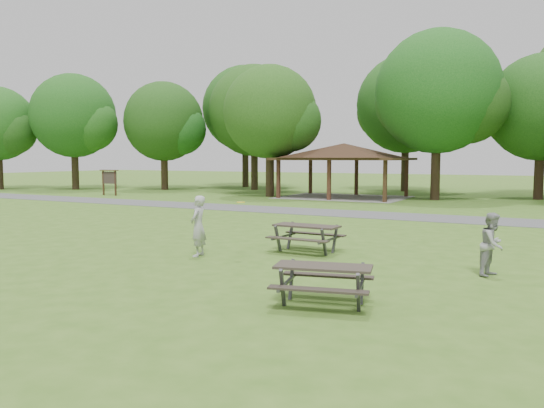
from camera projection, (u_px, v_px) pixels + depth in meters
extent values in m
plane|color=#40691E|center=(167.00, 264.00, 13.84)|extent=(160.00, 160.00, 0.00)
cube|color=#504F52|center=(349.00, 214.00, 26.16)|extent=(120.00, 3.20, 0.02)
cube|color=#391E14|center=(278.00, 179.00, 36.07)|extent=(0.22, 0.22, 2.60)
cube|color=#331E12|center=(310.00, 177.00, 40.82)|extent=(0.22, 0.22, 2.60)
cube|color=#3D2116|center=(329.00, 180.00, 34.34)|extent=(0.22, 0.22, 2.60)
cube|color=#372114|center=(356.00, 178.00, 39.09)|extent=(0.22, 0.22, 2.60)
cube|color=#322012|center=(385.00, 182.00, 32.61)|extent=(0.22, 0.22, 2.60)
cube|color=#361F13|center=(407.00, 179.00, 37.36)|extent=(0.22, 0.22, 2.60)
cube|color=#322114|center=(344.00, 159.00, 36.59)|extent=(8.60, 6.60, 0.16)
pyramid|color=black|center=(344.00, 151.00, 36.54)|extent=(7.01, 7.01, 1.00)
cube|color=gray|center=(343.00, 197.00, 36.82)|extent=(8.40, 6.40, 0.03)
cube|color=#352113|center=(103.00, 183.00, 39.23)|extent=(0.10, 0.10, 1.80)
cube|color=#331C12|center=(115.00, 183.00, 38.67)|extent=(0.10, 0.10, 1.80)
cube|color=#312723|center=(109.00, 178.00, 38.91)|extent=(1.40, 0.06, 0.90)
cube|color=#331F14|center=(109.00, 170.00, 38.87)|extent=(1.60, 0.30, 0.06)
cylinder|color=black|center=(75.00, 168.00, 46.12)|extent=(0.60, 0.60, 3.67)
sphere|color=#164A15|center=(73.00, 116.00, 45.73)|extent=(7.20, 7.20, 7.20)
sphere|color=#1A4F16|center=(90.00, 124.00, 45.30)|extent=(4.68, 4.68, 4.68)
sphere|color=#1A4A15|center=(60.00, 122.00, 46.27)|extent=(4.32, 4.32, 4.32)
cylinder|color=#312115|center=(164.00, 170.00, 45.95)|extent=(0.60, 0.60, 3.32)
sphere|color=#184112|center=(164.00, 121.00, 45.58)|extent=(6.80, 6.80, 6.80)
sphere|color=#154A15|center=(180.00, 129.00, 45.19)|extent=(4.42, 4.42, 4.42)
sphere|color=#1D4D16|center=(150.00, 128.00, 46.08)|extent=(4.08, 4.08, 4.08)
cylinder|color=black|center=(254.00, 167.00, 45.73)|extent=(0.60, 0.60, 3.85)
sphere|color=#1B4513|center=(254.00, 111.00, 45.31)|extent=(7.80, 7.80, 7.80)
sphere|color=#1B4C15|center=(274.00, 119.00, 44.82)|extent=(5.07, 5.07, 5.07)
sphere|color=#184413|center=(238.00, 118.00, 45.91)|extent=(4.68, 4.68, 4.68)
cylinder|color=black|center=(270.00, 172.00, 37.69)|extent=(0.60, 0.60, 3.50)
sphere|color=#1E4914|center=(270.00, 112.00, 37.32)|extent=(6.60, 6.60, 6.60)
sphere|color=#194614|center=(291.00, 121.00, 36.95)|extent=(4.29, 4.29, 4.29)
sphere|color=#1E4914|center=(252.00, 120.00, 37.81)|extent=(3.96, 3.96, 3.96)
cylinder|color=black|center=(436.00, 169.00, 34.73)|extent=(0.60, 0.60, 4.02)
sphere|color=#164D16|center=(438.00, 92.00, 34.29)|extent=(8.00, 8.00, 8.00)
sphere|color=#193E11|center=(467.00, 103.00, 33.78)|extent=(5.20, 5.20, 5.20)
sphere|color=#174814|center=(412.00, 102.00, 34.91)|extent=(4.80, 4.80, 4.80)
cylinder|color=black|center=(539.00, 174.00, 35.03)|extent=(0.60, 0.60, 3.43)
sphere|color=#184513|center=(542.00, 107.00, 34.65)|extent=(7.00, 7.00, 7.00)
sphere|color=#1E4814|center=(518.00, 116.00, 35.17)|extent=(4.20, 4.20, 4.20)
cylinder|color=black|center=(245.00, 164.00, 50.19)|extent=(0.60, 0.60, 4.38)
sphere|color=#174413|center=(245.00, 108.00, 49.74)|extent=(8.00, 8.00, 8.00)
sphere|color=#204C15|center=(263.00, 117.00, 49.23)|extent=(5.20, 5.20, 5.20)
sphere|color=#1F4F16|center=(230.00, 115.00, 50.36)|extent=(4.80, 4.80, 4.80)
cylinder|color=black|center=(405.00, 166.00, 43.63)|extent=(0.60, 0.60, 4.13)
sphere|color=#174714|center=(406.00, 104.00, 43.19)|extent=(8.00, 8.00, 8.00)
sphere|color=#194A15|center=(429.00, 113.00, 42.68)|extent=(5.20, 5.20, 5.20)
sphere|color=#1F4814|center=(386.00, 112.00, 43.81)|extent=(4.80, 4.80, 4.80)
sphere|color=#184313|center=(12.00, 131.00, 45.60)|extent=(4.16, 4.16, 4.16)
cube|color=#302823|center=(306.00, 226.00, 15.49)|extent=(1.92, 0.80, 0.05)
cube|color=#2F2922|center=(297.00, 239.00, 14.97)|extent=(1.91, 0.31, 0.04)
cube|color=#2A231E|center=(315.00, 234.00, 16.06)|extent=(1.91, 0.31, 0.04)
cube|color=#464548|center=(278.00, 239.00, 15.53)|extent=(0.07, 0.40, 0.83)
cube|color=#424244|center=(290.00, 235.00, 16.22)|extent=(0.07, 0.40, 0.83)
cube|color=#38383B|center=(284.00, 236.00, 15.88)|extent=(0.10, 1.55, 0.05)
cube|color=#3D3D3F|center=(324.00, 243.00, 14.82)|extent=(0.07, 0.40, 0.83)
cube|color=#474649|center=(335.00, 239.00, 15.51)|extent=(0.07, 0.40, 0.83)
cube|color=#403F42|center=(330.00, 240.00, 15.16)|extent=(0.10, 1.55, 0.05)
cube|color=#302923|center=(323.00, 267.00, 9.90)|extent=(1.91, 1.11, 0.05)
cube|color=#2A231E|center=(318.00, 290.00, 9.36)|extent=(1.81, 0.66, 0.04)
cube|color=#2B231F|center=(328.00, 275.00, 10.50)|extent=(1.81, 0.66, 0.04)
cube|color=#3D3D40|center=(283.00, 288.00, 9.75)|extent=(0.14, 0.38, 0.78)
cube|color=#434346|center=(292.00, 279.00, 10.47)|extent=(0.14, 0.38, 0.78)
cube|color=#454548|center=(287.00, 282.00, 10.10)|extent=(0.39, 1.44, 0.05)
cube|color=#3F3F41|center=(358.00, 293.00, 9.40)|extent=(0.14, 0.38, 0.78)
cube|color=#444547|center=(362.00, 283.00, 10.12)|extent=(0.14, 0.38, 0.78)
cube|color=#3C3C3F|center=(360.00, 287.00, 9.76)|extent=(0.39, 1.44, 0.05)
cylinder|color=yellow|center=(241.00, 202.00, 14.34)|extent=(0.24, 0.24, 0.02)
imported|color=#ADADB0|center=(198.00, 226.00, 14.82)|extent=(0.53, 0.69, 1.71)
imported|color=#969699|center=(493.00, 244.00, 12.36)|extent=(0.76, 0.86, 1.49)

